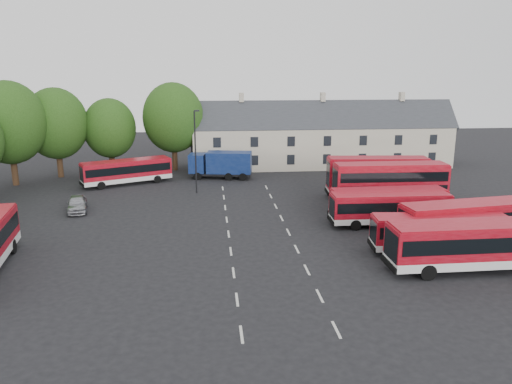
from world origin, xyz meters
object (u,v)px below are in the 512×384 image
silver_car (77,204)px  lamppost (196,150)px  bus_dd_south (390,183)px  bus_row_a (476,242)px  box_truck (221,164)px

silver_car → lamppost: (11.21, 6.10, 4.04)m
bus_dd_south → lamppost: 20.47m
bus_row_a → bus_dd_south: (-0.33, 15.52, 0.51)m
lamppost → box_truck: bearing=67.6°
box_truck → silver_car: 19.33m
lamppost → bus_dd_south: bearing=-22.5°
bus_row_a → bus_dd_south: 15.53m
bus_dd_south → lamppost: (-18.80, 7.78, 2.27)m
silver_car → bus_row_a: bearing=-41.3°
bus_dd_south → lamppost: bearing=158.6°
bus_dd_south → box_truck: bearing=138.1°
bus_row_a → box_truck: (-16.22, 30.35, -0.15)m
bus_dd_south → silver_car: (-30.01, 1.68, -1.77)m
box_truck → lamppost: size_ratio=0.87×
bus_dd_south → lamppost: lamppost is taller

